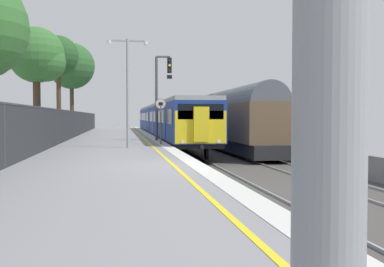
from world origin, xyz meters
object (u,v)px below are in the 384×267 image
speed_limit_sign (161,115)px  background_tree_back (60,58)px  commuter_train_at_platform (164,120)px  platform_lamp_mid (128,83)px  background_tree_left (39,58)px  signal_gantry (160,88)px  background_tree_right (71,68)px  freight_train_adjacent_track (191,118)px

speed_limit_sign → background_tree_back: size_ratio=0.33×
commuter_train_at_platform → platform_lamp_mid: 20.49m
background_tree_left → background_tree_back: size_ratio=0.87×
speed_limit_sign → background_tree_left: background_tree_left is taller
commuter_train_at_platform → signal_gantry: size_ratio=7.28×
signal_gantry → background_tree_left: background_tree_left is taller
signal_gantry → background_tree_right: size_ratio=0.63×
background_tree_right → commuter_train_at_platform: bearing=-20.2°
commuter_train_at_platform → speed_limit_sign: commuter_train_at_platform is taller
freight_train_adjacent_track → background_tree_back: size_ratio=7.57×
freight_train_adjacent_track → background_tree_back: (-12.64, -16.30, 4.60)m
background_tree_left → background_tree_right: bearing=90.3°
freight_train_adjacent_track → platform_lamp_mid: (-7.73, -29.38, 1.75)m
platform_lamp_mid → background_tree_right: 24.06m
background_tree_right → background_tree_back: background_tree_right is taller
signal_gantry → platform_lamp_mid: signal_gantry is taller
background_tree_left → background_tree_back: 8.62m
freight_train_adjacent_track → platform_lamp_mid: platform_lamp_mid is taller
platform_lamp_mid → commuter_train_at_platform: bearing=79.5°
background_tree_back → signal_gantry: bearing=-40.8°
freight_train_adjacent_track → signal_gantry: 23.21m
signal_gantry → platform_lamp_mid: 7.27m
background_tree_right → platform_lamp_mid: bearing=-77.7°
commuter_train_at_platform → background_tree_left: 18.20m
freight_train_adjacent_track → platform_lamp_mid: 30.43m
commuter_train_at_platform → background_tree_left: size_ratio=5.99×
commuter_train_at_platform → freight_train_adjacent_track: bearing=66.7°
platform_lamp_mid → background_tree_right: bearing=102.3°
background_tree_left → background_tree_right: 18.83m
commuter_train_at_platform → platform_lamp_mid: platform_lamp_mid is taller
platform_lamp_mid → background_tree_left: 6.96m
speed_limit_sign → background_tree_right: background_tree_right is taller
speed_limit_sign → background_tree_right: (-6.97, 20.55, 4.74)m
signal_gantry → background_tree_left: size_ratio=0.82×
commuter_train_at_platform → freight_train_adjacent_track: 10.15m
platform_lamp_mid → background_tree_right: background_tree_right is taller
signal_gantry → background_tree_back: background_tree_back is taller
commuter_train_at_platform → background_tree_left: bearing=-119.3°
commuter_train_at_platform → signal_gantry: (-1.49, -13.14, 2.16)m
speed_limit_sign → commuter_train_at_platform: bearing=83.9°
commuter_train_at_platform → background_tree_back: (-8.64, -6.98, 4.80)m
freight_train_adjacent_track → signal_gantry: signal_gantry is taller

